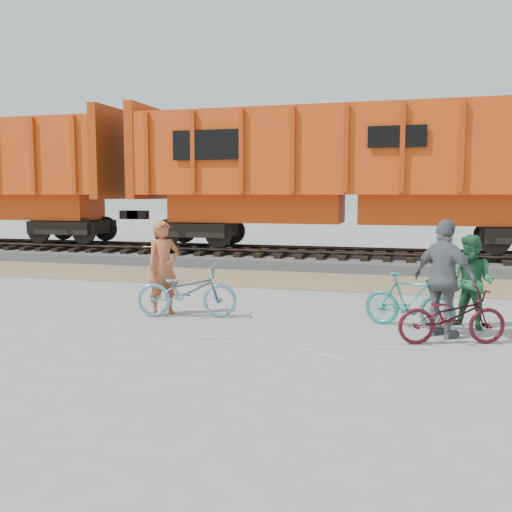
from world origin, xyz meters
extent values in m
plane|color=#9E9E99|center=(0.00, 0.00, 0.00)|extent=(120.00, 120.00, 0.00)
cube|color=#908159|center=(0.00, 5.50, 0.01)|extent=(120.00, 3.00, 0.02)
cube|color=slate|center=(0.00, 9.00, 0.15)|extent=(120.00, 4.00, 0.30)
cube|color=black|center=(-6.50, 9.00, 0.36)|extent=(0.22, 2.60, 0.12)
cube|color=black|center=(0.00, 9.00, 0.36)|extent=(0.22, 2.60, 0.12)
cylinder|color=#382821|center=(0.00, 8.28, 0.48)|extent=(120.00, 0.12, 0.12)
cylinder|color=#382821|center=(0.00, 9.72, 0.48)|extent=(120.00, 0.12, 0.12)
cube|color=#B4360B|center=(-8.04, 9.00, 3.64)|extent=(0.30, 3.06, 3.10)
cube|color=black|center=(0.11, 9.00, 0.94)|extent=(11.20, 2.20, 0.80)
cube|color=#D4430F|center=(0.11, 9.00, 1.79)|extent=(11.76, 1.65, 0.90)
cube|color=#D4430F|center=(0.11, 9.00, 3.54)|extent=(14.00, 3.00, 2.60)
cube|color=#B4360B|center=(-6.74, 9.00, 3.64)|extent=(0.30, 3.06, 3.10)
cube|color=black|center=(-4.09, 7.42, 3.74)|extent=(2.20, 0.04, 0.90)
imported|color=#6697B2|center=(-1.94, 0.56, 0.48)|extent=(1.93, 1.03, 0.97)
imported|color=teal|center=(2.00, 0.79, 0.46)|extent=(1.60, 0.81, 0.92)
imported|color=#480F18|center=(2.63, -0.14, 0.43)|extent=(1.72, 1.03, 0.85)
imported|color=#B95C33|center=(-2.44, 0.66, 0.88)|extent=(0.73, 0.77, 1.76)
imported|color=#26683A|center=(3.00, 0.99, 0.79)|extent=(0.97, 0.91, 1.58)
imported|color=slate|center=(2.53, 0.26, 0.93)|extent=(1.14, 1.03, 1.87)
camera|label=1|loc=(2.06, -9.02, 2.24)|focal=40.00mm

